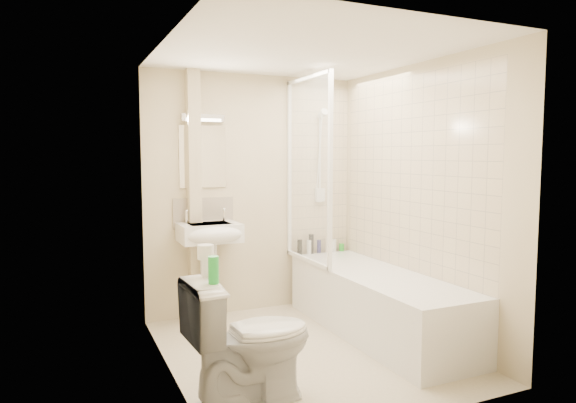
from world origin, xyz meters
name	(u,v)px	position (x,y,z in m)	size (l,w,h in m)	color
floor	(307,350)	(0.00, 0.00, 0.00)	(2.50, 2.50, 0.00)	beige
wall_back	(253,194)	(0.00, 1.25, 1.20)	(2.20, 0.02, 2.40)	beige
wall_left	(169,211)	(-1.10, 0.00, 1.20)	(0.02, 2.50, 2.40)	beige
wall_right	(418,200)	(1.10, 0.00, 1.20)	(0.02, 2.50, 2.40)	beige
ceiling	(308,51)	(0.00, 0.00, 2.40)	(2.20, 2.50, 0.02)	white
tile_back	(319,171)	(0.75, 1.24, 1.42)	(0.70, 0.01, 1.75)	beige
tile_right	(411,174)	(1.09, 0.10, 1.42)	(0.01, 2.10, 1.75)	beige
pipe_boxing	(194,196)	(-0.62, 1.19, 1.20)	(0.12, 0.12, 2.40)	beige
splashback	(204,213)	(-0.52, 1.24, 1.03)	(0.60, 0.01, 0.30)	beige
mirror	(203,157)	(-0.52, 1.24, 1.58)	(0.46, 0.01, 0.60)	white
strip_light	(203,118)	(-0.52, 1.22, 1.95)	(0.42, 0.07, 0.07)	silver
bathtub	(377,302)	(0.75, 0.10, 0.29)	(0.70, 2.10, 0.55)	white
shower_screen	(308,170)	(0.40, 0.80, 1.45)	(0.04, 0.92, 1.80)	white
shower_fixture	(321,160)	(0.75, 1.19, 1.55)	(0.10, 0.16, 0.99)	white
pedestal_sink	(210,244)	(-0.52, 1.01, 0.76)	(0.56, 0.51, 1.08)	white
bottle_black_a	(300,247)	(0.49, 1.16, 0.63)	(0.05, 0.05, 0.16)	black
bottle_white_a	(309,247)	(0.60, 1.16, 0.62)	(0.05, 0.05, 0.15)	white
bottle_black_b	(311,244)	(0.62, 1.16, 0.65)	(0.05, 0.05, 0.21)	black
bottle_blue	(319,246)	(0.72, 1.16, 0.62)	(0.04, 0.04, 0.14)	#151356
bottle_cream	(328,245)	(0.82, 1.16, 0.63)	(0.06, 0.06, 0.16)	beige
bottle_white_b	(334,246)	(0.89, 1.16, 0.62)	(0.06, 0.06, 0.13)	silver
bottle_green	(342,247)	(1.00, 1.16, 0.59)	(0.06, 0.06, 0.08)	green
toilet	(250,339)	(-0.72, -0.63, 0.42)	(0.84, 0.51, 0.83)	white
toilet_roll_lower	(210,268)	(-0.95, -0.53, 0.89)	(0.11, 0.11, 0.11)	white
toilet_roll_upper	(206,252)	(-0.98, -0.52, 0.99)	(0.10, 0.10, 0.09)	white
green_bottle	(213,270)	(-0.98, -0.73, 0.91)	(0.06, 0.06, 0.17)	green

